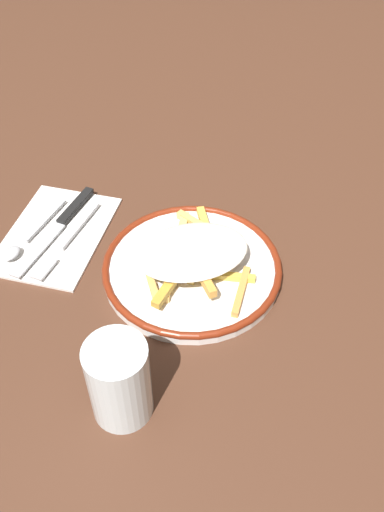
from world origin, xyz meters
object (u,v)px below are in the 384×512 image
object	(u,v)px
fork	(67,239)
water_glass	(119,381)
plate	(192,268)
napkin	(56,233)
knife	(62,222)
spoon	(25,239)
fries_heap	(195,254)

from	to	relation	value
fork	water_glass	xyz separation A→B (m)	(-0.19, 0.23, 0.05)
plate	napkin	xyz separation A→B (m)	(0.23, -0.01, -0.01)
fork	plate	bearing A→B (deg)	-178.88
plate	fork	xyz separation A→B (m)	(0.20, 0.00, 0.00)
plate	knife	bearing A→B (deg)	-6.91
plate	knife	xyz separation A→B (m)	(0.22, -0.03, 0.00)
plate	spoon	distance (m)	0.26
fork	knife	xyz separation A→B (m)	(0.03, -0.03, 0.00)
napkin	knife	world-z (taller)	knife
knife	plate	bearing A→B (deg)	173.09
water_glass	napkin	bearing A→B (deg)	-47.70
napkin	knife	xyz separation A→B (m)	(-0.00, -0.02, 0.01)
plate	fork	bearing A→B (deg)	1.12
fries_heap	fork	bearing A→B (deg)	1.82
napkin	water_glass	size ratio (longest dim) A/B	1.82
fork	spoon	xyz separation A→B (m)	(0.06, 0.02, 0.00)
plate	water_glass	distance (m)	0.23
knife	fries_heap	bearing A→B (deg)	173.82
fries_heap	napkin	distance (m)	0.23
fork	water_glass	world-z (taller)	water_glass
napkin	water_glass	world-z (taller)	water_glass
fries_heap	fork	world-z (taller)	fries_heap
napkin	spoon	xyz separation A→B (m)	(0.03, 0.03, 0.01)
plate	napkin	world-z (taller)	plate
napkin	spoon	size ratio (longest dim) A/B	1.35
plate	spoon	bearing A→B (deg)	5.86
spoon	water_glass	bearing A→B (deg)	140.67
fries_heap	fork	xyz separation A→B (m)	(0.20, 0.01, -0.03)
knife	spoon	bearing A→B (deg)	58.05
spoon	water_glass	size ratio (longest dim) A/B	1.34
knife	spoon	distance (m)	0.06
fork	knife	distance (m)	0.04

